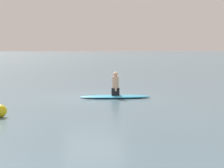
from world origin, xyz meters
The scene contains 4 objects.
ground_plane centered at (0.00, 0.00, 0.00)m, with size 400.00×400.00×0.00m, color slate.
surfboard centered at (-0.85, 0.33, 0.06)m, with size 2.87×0.77×0.12m, color #339EC6.
person_paddler centered at (-0.85, 0.33, 0.55)m, with size 0.32×0.41×0.95m.
buoy_marker centered at (2.74, 4.53, 0.19)m, with size 0.38×0.38×0.38m, color yellow.
Camera 1 is at (-0.05, 15.80, 2.03)m, focal length 61.84 mm.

